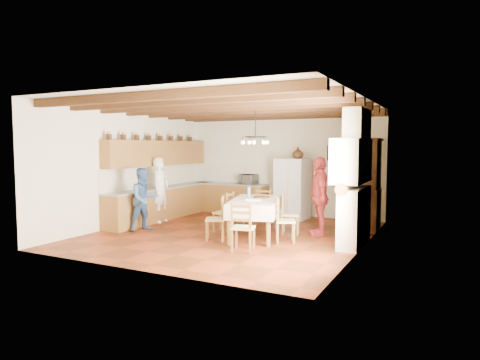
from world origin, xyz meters
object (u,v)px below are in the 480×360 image
hutch (369,184)px  chair_right_near (285,220)px  chair_right_far (291,214)px  chair_left_near (215,218)px  person_woman_red (319,196)px  person_man (160,190)px  dining_table (255,203)px  microwave (248,179)px  chair_left_far (224,212)px  chair_end_far (262,209)px  person_woman_blue (144,199)px  chair_end_near (243,227)px  refrigerator (292,189)px

hutch → chair_right_near: 2.72m
hutch → chair_right_far: size_ratio=2.33×
chair_right_near → hutch: bearing=-53.8°
chair_left_near → person_woman_red: person_woman_red is taller
chair_right_far → person_man: 3.71m
dining_table → chair_right_far: chair_right_far is taller
microwave → chair_left_far: bearing=-60.2°
chair_right_near → person_woman_red: bearing=-46.5°
chair_end_far → hutch: bearing=15.0°
chair_end_far → person_man: 2.84m
hutch → chair_end_far: 2.70m
chair_right_far → microwave: size_ratio=1.82×
dining_table → person_woman_blue: 2.78m
chair_right_far → chair_end_near: size_ratio=1.00×
chair_right_near → person_woman_red: size_ratio=0.53×
chair_left_near → chair_right_near: bearing=82.5°
chair_left_far → chair_end_far: size_ratio=1.00×
chair_left_near → chair_end_near: size_ratio=1.00×
chair_left_near → person_man: person_man is taller
refrigerator → chair_right_near: (0.89, -2.91, -0.37)m
hutch → microwave: bearing=163.6°
chair_left_far → refrigerator: bearing=158.2°
dining_table → microwave: bearing=118.2°
refrigerator → dining_table: 2.73m
chair_right_near → microwave: (-2.39, 3.17, 0.57)m
person_man → chair_left_far: bearing=-109.1°
person_man → chair_end_far: bearing=-88.8°
chair_left_far → chair_end_near: same height
chair_end_near → microwave: bearing=-78.4°
chair_left_far → person_woman_blue: bearing=-71.2°
refrigerator → chair_right_near: 3.07m
hutch → person_woman_blue: (-4.84, -2.62, -0.35)m
person_man → microwave: 2.80m
hutch → person_woman_red: (-0.88, -1.26, -0.21)m
chair_left_near → chair_left_far: same height
dining_table → person_woman_red: (1.22, 0.86, 0.13)m
refrigerator → chair_left_far: bearing=-101.9°
person_woman_blue → chair_end_near: bearing=-81.8°
hutch → chair_left_near: size_ratio=2.33×
chair_right_far → microwave: microwave is taller
hutch → person_woman_blue: size_ratio=1.46×
chair_left_far → person_woman_blue: size_ratio=0.63×
refrigerator → person_man: (-3.00, -2.11, 0.03)m
person_man → person_woman_red: person_woman_red is taller
chair_left_far → person_woman_blue: 1.96m
hutch → refrigerator: bearing=161.3°
microwave → chair_end_near: bearing=-49.3°
chair_left_far → person_man: (-2.16, 0.39, 0.40)m
person_woman_red → microwave: 3.53m
refrigerator → person_woman_blue: 4.17m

